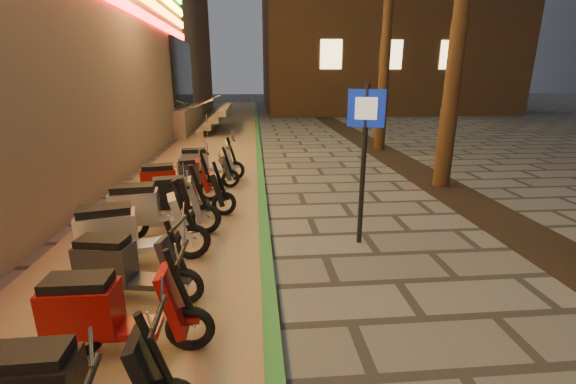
{
  "coord_description": "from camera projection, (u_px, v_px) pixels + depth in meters",
  "views": [
    {
      "loc": [
        -1.02,
        -1.94,
        2.63
      ],
      "look_at": [
        -0.62,
        2.8,
        1.2
      ],
      "focal_mm": 24.0,
      "sensor_mm": 36.0,
      "label": 1
    }
  ],
  "objects": [
    {
      "name": "parking_strip",
      "position": [
        205.0,
        164.0,
        12.02
      ],
      "size": [
        3.4,
        60.0,
        0.01
      ],
      "primitive_type": "cube",
      "color": "#8C7251",
      "rests_on": "ground"
    },
    {
      "name": "green_curb",
      "position": [
        259.0,
        162.0,
        12.15
      ],
      "size": [
        0.18,
        60.0,
        0.1
      ],
      "primitive_type": "cube",
      "color": "#286A2D",
      "rests_on": "ground"
    },
    {
      "name": "planting_strip",
      "position": [
        486.0,
        212.0,
        7.76
      ],
      "size": [
        1.2,
        40.0,
        0.02
      ],
      "primitive_type": "cube",
      "color": "black",
      "rests_on": "ground"
    },
    {
      "name": "pedestrian_sign",
      "position": [
        364.0,
        144.0,
        5.91
      ],
      "size": [
        0.53,
        0.24,
        2.53
      ],
      "rotation": [
        0.0,
        0.0,
        -0.39
      ],
      "color": "black",
      "rests_on": "ground"
    },
    {
      "name": "scooter_6",
      "position": [
        109.0,
        311.0,
        3.67
      ],
      "size": [
        1.57,
        0.55,
        1.11
      ],
      "rotation": [
        0.0,
        0.0,
        -0.0
      ],
      "color": "black",
      "rests_on": "ground"
    },
    {
      "name": "scooter_7",
      "position": [
        125.0,
        266.0,
        4.58
      ],
      "size": [
        1.53,
        0.66,
        1.07
      ],
      "rotation": [
        0.0,
        0.0,
        -0.18
      ],
      "color": "black",
      "rests_on": "ground"
    },
    {
      "name": "scooter_8",
      "position": [
        129.0,
        233.0,
        5.36
      ],
      "size": [
        1.77,
        0.88,
        1.25
      ],
      "rotation": [
        0.0,
        0.0,
        0.26
      ],
      "color": "black",
      "rests_on": "ground"
    },
    {
      "name": "scooter_9",
      "position": [
        153.0,
        208.0,
        6.37
      ],
      "size": [
        1.77,
        0.72,
        1.25
      ],
      "rotation": [
        0.0,
        0.0,
        0.14
      ],
      "color": "black",
      "rests_on": "ground"
    },
    {
      "name": "scooter_10",
      "position": [
        184.0,
        196.0,
        7.25
      ],
      "size": [
        1.57,
        0.73,
        1.11
      ],
      "rotation": [
        0.0,
        0.0,
        0.22
      ],
      "color": "black",
      "rests_on": "ground"
    },
    {
      "name": "scooter_11",
      "position": [
        172.0,
        182.0,
        8.08
      ],
      "size": [
        1.65,
        0.76,
        1.16
      ],
      "rotation": [
        0.0,
        0.0,
        0.22
      ],
      "color": "black",
      "rests_on": "ground"
    },
    {
      "name": "scooter_12",
      "position": [
        201.0,
        173.0,
        9.11
      ],
      "size": [
        1.45,
        0.78,
        1.04
      ],
      "rotation": [
        0.0,
        0.0,
        0.31
      ],
      "color": "black",
      "rests_on": "ground"
    },
    {
      "name": "scooter_13",
      "position": [
        205.0,
        163.0,
        9.89
      ],
      "size": [
        1.63,
        0.67,
        1.15
      ],
      "rotation": [
        0.0,
        0.0,
        0.15
      ],
      "color": "black",
      "rests_on": "ground"
    }
  ]
}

